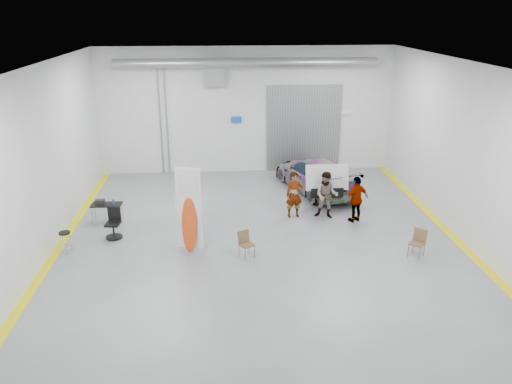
{
  "coord_description": "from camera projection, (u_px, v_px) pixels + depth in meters",
  "views": [
    {
      "loc": [
        -1.34,
        -15.64,
        7.65
      ],
      "look_at": [
        -0.08,
        0.87,
        1.5
      ],
      "focal_mm": 35.0,
      "sensor_mm": 36.0,
      "label": 1
    }
  ],
  "objects": [
    {
      "name": "person_b",
      "position": [
        327.0,
        195.0,
        19.0
      ],
      "size": [
        1.09,
        0.97,
        1.84
      ],
      "primitive_type": "imported",
      "rotation": [
        0.0,
        0.0,
        -0.37
      ],
      "color": "#436E7B",
      "rests_on": "ground"
    },
    {
      "name": "room_shell",
      "position": [
        262.0,
        112.0,
        18.05
      ],
      "size": [
        14.02,
        16.18,
        6.01
      ],
      "color": "silver",
      "rests_on": "ground"
    },
    {
      "name": "folding_chair_far",
      "position": [
        416.0,
        248.0,
        16.2
      ],
      "size": [
        0.61,
        0.69,
        0.92
      ],
      "rotation": [
        0.0,
        0.0,
        -0.77
      ],
      "color": "brown",
      "rests_on": "ground"
    },
    {
      "name": "person_c",
      "position": [
        356.0,
        199.0,
        18.68
      ],
      "size": [
        1.12,
        0.82,
        1.79
      ],
      "primitive_type": "imported",
      "rotation": [
        0.0,
        0.0,
        3.57
      ],
      "color": "#A15935",
      "rests_on": "ground"
    },
    {
      "name": "person_a",
      "position": [
        294.0,
        195.0,
        19.11
      ],
      "size": [
        0.7,
        0.51,
        1.81
      ],
      "primitive_type": "imported",
      "rotation": [
        0.0,
        0.0,
        0.12
      ],
      "color": "brown",
      "rests_on": "ground"
    },
    {
      "name": "shop_stool",
      "position": [
        66.0,
        243.0,
        16.41
      ],
      "size": [
        0.38,
        0.38,
        0.75
      ],
      "rotation": [
        0.0,
        0.0,
        0.42
      ],
      "color": "black",
      "rests_on": "ground"
    },
    {
      "name": "ground",
      "position": [
        260.0,
        241.0,
        17.38
      ],
      "size": [
        16.0,
        16.0,
        0.0
      ],
      "primitive_type": "plane",
      "color": "slate",
      "rests_on": "ground"
    },
    {
      "name": "surfboard_display",
      "position": [
        191.0,
        216.0,
        16.24
      ],
      "size": [
        0.85,
        0.4,
        3.09
      ],
      "rotation": [
        0.0,
        0.0,
        -0.26
      ],
      "color": "white",
      "rests_on": "ground"
    },
    {
      "name": "sedan_car",
      "position": [
        315.0,
        175.0,
        21.96
      ],
      "size": [
        3.42,
        5.39,
        1.45
      ],
      "primitive_type": "imported",
      "rotation": [
        0.0,
        0.0,
        3.44
      ],
      "color": "silver",
      "rests_on": "ground"
    },
    {
      "name": "office_chair",
      "position": [
        113.0,
        225.0,
        17.5
      ],
      "size": [
        0.58,
        0.59,
        1.09
      ],
      "rotation": [
        0.0,
        0.0,
        -0.16
      ],
      "color": "black",
      "rests_on": "ground"
    },
    {
      "name": "trunk_lid",
      "position": [
        326.0,
        175.0,
        19.59
      ],
      "size": [
        1.69,
        1.03,
        0.04
      ],
      "primitive_type": "cube",
      "color": "silver",
      "rests_on": "sedan_car"
    },
    {
      "name": "folding_chair_near",
      "position": [
        247.0,
        249.0,
        16.16
      ],
      "size": [
        0.57,
        0.61,
        0.88
      ],
      "rotation": [
        0.0,
        0.0,
        0.53
      ],
      "color": "brown",
      "rests_on": "ground"
    },
    {
      "name": "work_table",
      "position": [
        105.0,
        204.0,
        18.71
      ],
      "size": [
        1.15,
        0.6,
        0.92
      ],
      "rotation": [
        0.0,
        0.0,
        -0.03
      ],
      "color": "gray",
      "rests_on": "ground"
    }
  ]
}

